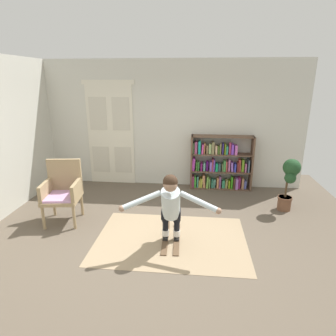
{
  "coord_description": "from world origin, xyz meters",
  "views": [
    {
      "loc": [
        0.55,
        -3.99,
        2.48
      ],
      "look_at": [
        0.1,
        0.52,
        1.05
      ],
      "focal_mm": 30.47,
      "sensor_mm": 36.0,
      "label": 1
    }
  ],
  "objects_px": {
    "bookshelf": "(218,165)",
    "wicker_chair": "(63,190)",
    "potted_plant": "(289,180)",
    "person_skier": "(171,203)",
    "skis_pair": "(171,237)"
  },
  "relations": [
    {
      "from": "wicker_chair",
      "to": "skis_pair",
      "type": "xyz_separation_m",
      "value": [
        1.98,
        -0.46,
        -0.56
      ]
    },
    {
      "from": "bookshelf",
      "to": "wicker_chair",
      "type": "xyz_separation_m",
      "value": [
        -2.87,
        -1.88,
        0.02
      ]
    },
    {
      "from": "potted_plant",
      "to": "skis_pair",
      "type": "distance_m",
      "value": 2.56
    },
    {
      "from": "potted_plant",
      "to": "person_skier",
      "type": "xyz_separation_m",
      "value": [
        -2.13,
        -1.46,
        0.08
      ]
    },
    {
      "from": "bookshelf",
      "to": "skis_pair",
      "type": "bearing_deg",
      "value": -110.72
    },
    {
      "from": "wicker_chair",
      "to": "potted_plant",
      "type": "distance_m",
      "value": 4.2
    },
    {
      "from": "person_skier",
      "to": "skis_pair",
      "type": "bearing_deg",
      "value": 92.57
    },
    {
      "from": "bookshelf",
      "to": "wicker_chair",
      "type": "distance_m",
      "value": 3.43
    },
    {
      "from": "potted_plant",
      "to": "wicker_chair",
      "type": "bearing_deg",
      "value": -168.94
    },
    {
      "from": "bookshelf",
      "to": "potted_plant",
      "type": "relative_size",
      "value": 1.35
    },
    {
      "from": "skis_pair",
      "to": "person_skier",
      "type": "bearing_deg",
      "value": -87.43
    },
    {
      "from": "wicker_chair",
      "to": "skis_pair",
      "type": "height_order",
      "value": "wicker_chair"
    },
    {
      "from": "person_skier",
      "to": "bookshelf",
      "type": "bearing_deg",
      "value": 70.96
    },
    {
      "from": "wicker_chair",
      "to": "skis_pair",
      "type": "distance_m",
      "value": 2.11
    },
    {
      "from": "potted_plant",
      "to": "skis_pair",
      "type": "height_order",
      "value": "potted_plant"
    }
  ]
}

